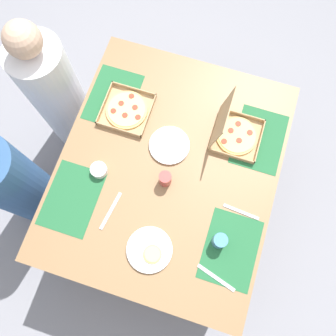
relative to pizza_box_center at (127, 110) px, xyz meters
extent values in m
plane|color=gray|center=(-0.25, -0.32, -0.75)|extent=(6.00, 6.00, 0.00)
cylinder|color=#3F3328|center=(-0.87, -0.83, -0.40)|extent=(0.07, 0.07, 0.71)
cylinder|color=#3F3328|center=(0.37, -0.83, -0.40)|extent=(0.07, 0.07, 0.71)
cylinder|color=#3F3328|center=(-0.87, 0.19, -0.40)|extent=(0.07, 0.07, 0.71)
cylinder|color=#3F3328|center=(0.37, 0.19, -0.40)|extent=(0.07, 0.07, 0.71)
cube|color=#936D47|center=(-0.25, -0.32, -0.03)|extent=(1.36, 1.15, 0.03)
cube|color=#236638|center=(-0.55, -0.74, -0.01)|extent=(0.36, 0.26, 0.00)
cube|color=#236638|center=(0.06, -0.74, -0.01)|extent=(0.36, 0.26, 0.00)
cube|color=#236638|center=(-0.55, 0.10, -0.01)|extent=(0.36, 0.26, 0.00)
cube|color=#236638|center=(0.06, 0.10, -0.01)|extent=(0.36, 0.26, 0.00)
cube|color=tan|center=(0.00, 0.00, -0.01)|extent=(0.26, 0.26, 0.01)
cube|color=tan|center=(-0.13, 0.00, 0.01)|extent=(0.01, 0.26, 0.03)
cube|color=tan|center=(0.13, 0.00, 0.01)|extent=(0.01, 0.26, 0.03)
cube|color=tan|center=(0.00, -0.13, 0.01)|extent=(0.26, 0.01, 0.03)
cube|color=tan|center=(0.00, 0.13, 0.01)|extent=(0.26, 0.01, 0.03)
cylinder|color=#E0B76B|center=(0.00, 0.00, 0.00)|extent=(0.23, 0.23, 0.01)
cylinder|color=#EFD67F|center=(0.00, 0.00, 0.01)|extent=(0.21, 0.21, 0.00)
cylinder|color=red|center=(0.08, 0.00, 0.01)|extent=(0.03, 0.03, 0.00)
cylinder|color=red|center=(0.02, 0.04, 0.01)|extent=(0.03, 0.03, 0.00)
cylinder|color=red|center=(-0.03, 0.07, 0.01)|extent=(0.03, 0.03, 0.00)
cylinder|color=red|center=(-0.04, 0.00, 0.01)|extent=(0.03, 0.03, 0.00)
cylinder|color=red|center=(-0.03, -0.08, 0.01)|extent=(0.03, 0.03, 0.00)
cylinder|color=red|center=(0.02, -0.04, 0.01)|extent=(0.03, 0.03, 0.00)
cube|color=tan|center=(0.04, -0.62, -0.01)|extent=(0.26, 0.26, 0.01)
cube|color=tan|center=(-0.09, -0.62, 0.01)|extent=(0.01, 0.26, 0.03)
cube|color=tan|center=(0.16, -0.62, 0.01)|extent=(0.01, 0.26, 0.03)
cube|color=tan|center=(0.04, -0.75, 0.01)|extent=(0.26, 0.01, 0.03)
cube|color=tan|center=(0.04, -0.50, 0.01)|extent=(0.26, 0.01, 0.03)
cylinder|color=#E0B76B|center=(0.04, -0.62, 0.00)|extent=(0.22, 0.22, 0.01)
cylinder|color=#EFD67F|center=(0.04, -0.62, 0.01)|extent=(0.20, 0.20, 0.00)
cylinder|color=red|center=(0.10, -0.61, 0.01)|extent=(0.03, 0.03, 0.00)
cylinder|color=red|center=(0.05, -0.58, 0.01)|extent=(0.03, 0.03, 0.00)
cylinder|color=red|center=(-0.02, -0.56, 0.01)|extent=(0.03, 0.03, 0.00)
cylinder|color=red|center=(0.01, -0.64, 0.01)|extent=(0.03, 0.03, 0.00)
cylinder|color=red|center=(0.07, -0.68, 0.01)|extent=(0.03, 0.03, 0.00)
cube|color=tan|center=(0.04, -0.51, 0.15)|extent=(0.26, 0.05, 0.25)
cylinder|color=white|center=(-0.68, -0.36, -0.01)|extent=(0.22, 0.22, 0.01)
cylinder|color=white|center=(-0.68, -0.36, 0.00)|extent=(0.23, 0.23, 0.01)
cylinder|color=#E0B76B|center=(-0.70, -0.38, 0.01)|extent=(0.09, 0.09, 0.01)
cylinder|color=#EFD67F|center=(-0.70, -0.38, 0.01)|extent=(0.08, 0.08, 0.00)
cylinder|color=white|center=(-0.13, -0.29, -0.01)|extent=(0.21, 0.21, 0.01)
cylinder|color=white|center=(-0.13, -0.29, 0.00)|extent=(0.22, 0.22, 0.01)
cylinder|color=teal|center=(-0.54, -0.67, 0.04)|extent=(0.07, 0.07, 0.10)
cylinder|color=#BF4742|center=(-0.32, -0.33, 0.04)|extent=(0.06, 0.06, 0.09)
cylinder|color=white|center=(-0.37, 0.02, 0.01)|extent=(0.09, 0.09, 0.04)
cube|color=#B7B7BC|center=(-0.71, -0.71, -0.01)|extent=(0.08, 0.21, 0.00)
cube|color=#B7B7BC|center=(-0.55, -0.11, -0.01)|extent=(0.21, 0.05, 0.00)
cube|color=#B7B7BC|center=(-0.36, -0.75, -0.01)|extent=(0.03, 0.19, 0.00)
cylinder|color=#33598C|center=(-0.55, 0.51, -0.27)|extent=(0.32, 0.32, 0.97)
cylinder|color=white|center=(0.06, 0.51, -0.26)|extent=(0.32, 0.32, 0.98)
sphere|color=#D1A889|center=(0.06, 0.51, 0.33)|extent=(0.19, 0.19, 0.19)
camera|label=1|loc=(-0.75, -0.48, 1.74)|focal=36.94mm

